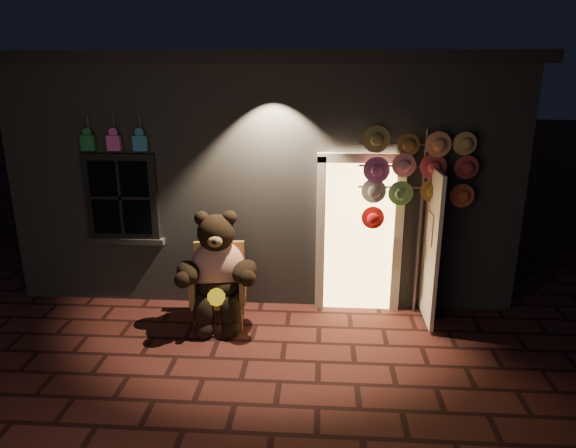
{
  "coord_description": "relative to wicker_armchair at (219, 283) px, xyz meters",
  "views": [
    {
      "loc": [
        0.83,
        -5.2,
        3.24
      ],
      "look_at": [
        0.42,
        1.0,
        1.35
      ],
      "focal_mm": 32.0,
      "sensor_mm": 36.0,
      "label": 1
    }
  ],
  "objects": [
    {
      "name": "ground",
      "position": [
        0.5,
        -1.0,
        -0.51
      ],
      "size": [
        60.0,
        60.0,
        0.0
      ],
      "primitive_type": "plane",
      "color": "#50221E",
      "rests_on": "ground"
    },
    {
      "name": "shop_building",
      "position": [
        0.5,
        2.99,
        1.22
      ],
      "size": [
        7.3,
        5.95,
        3.51
      ],
      "color": "slate",
      "rests_on": "ground"
    },
    {
      "name": "wicker_armchair",
      "position": [
        0.0,
        0.0,
        0.0
      ],
      "size": [
        0.77,
        0.71,
        1.02
      ],
      "rotation": [
        0.0,
        0.0,
        0.12
      ],
      "color": "#946239",
      "rests_on": "ground"
    },
    {
      "name": "teddy_bear",
      "position": [
        0.01,
        -0.13,
        0.22
      ],
      "size": [
        1.12,
        0.93,
        1.56
      ],
      "rotation": [
        0.0,
        0.0,
        0.12
      ],
      "color": "red",
      "rests_on": "ground"
    },
    {
      "name": "hat_rack",
      "position": [
        2.51,
        0.28,
        1.46
      ],
      "size": [
        1.47,
        0.22,
        2.53
      ],
      "color": "#59595E",
      "rests_on": "ground"
    }
  ]
}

